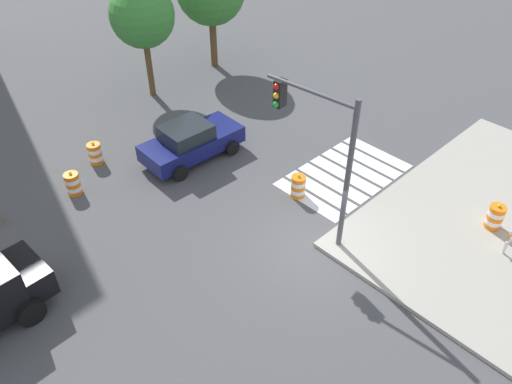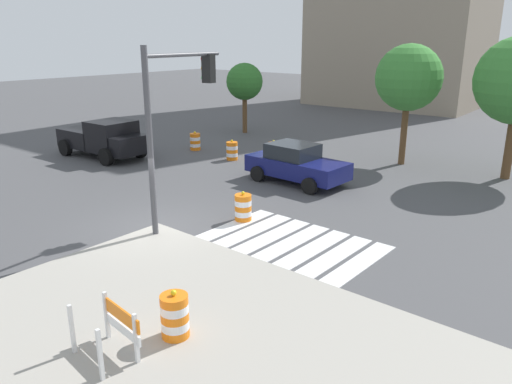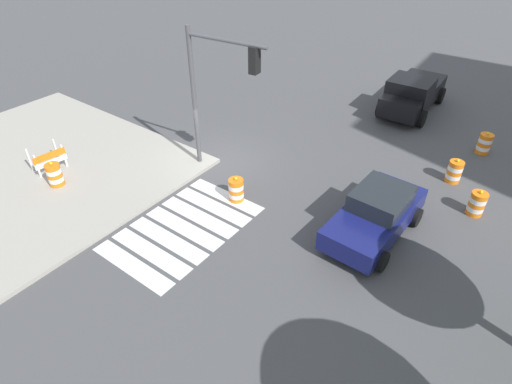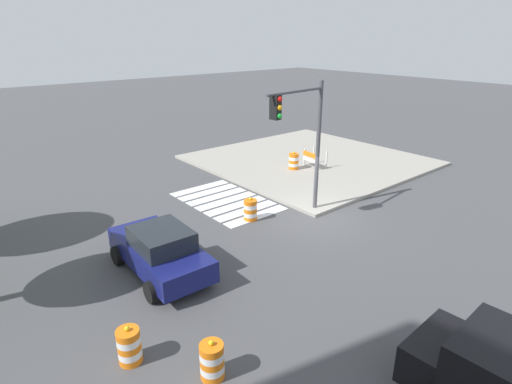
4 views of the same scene
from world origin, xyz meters
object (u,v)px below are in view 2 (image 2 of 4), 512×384
Objects in this scene: traffic_barrel_near_corner at (195,142)px; construction_barricade at (113,326)px; sports_car at (296,164)px; pickup_truck at (105,139)px; traffic_barrel_crosswalk_end at (243,208)px; traffic_barrel_median_far at (232,151)px; traffic_light_pole at (175,105)px; street_tree_streetside_mid at (245,82)px; traffic_barrel_on_sidewalk at (175,316)px; street_tree_streetside_near at (409,78)px; traffic_barrel_median_near at (274,151)px.

traffic_barrel_near_corner is 0.78× the size of construction_barricade.
sports_car is 10.32m from pickup_truck.
sports_car is at bearing 105.24° from traffic_barrel_crosswalk_end.
traffic_light_pole is at bearing -57.72° from traffic_barrel_median_far.
street_tree_streetside_mid is (-9.17, 7.23, 2.37)m from sports_car.
traffic_barrel_on_sidewalk is (4.86, -10.91, -0.21)m from sports_car.
sports_car is 5.04m from traffic_barrel_crosswalk_end.
traffic_barrel_on_sidewalk is 23.08m from street_tree_streetside_mid.
street_tree_streetside_near is 1.29× the size of street_tree_streetside_mid.
traffic_barrel_median_far is at bearing -53.75° from street_tree_streetside_mid.
pickup_truck is at bearing -144.56° from traffic_barrel_median_far.
street_tree_streetside_near reaches higher than traffic_barrel_crosswalk_end.
traffic_barrel_crosswalk_end is at bearing 113.33° from construction_barricade.
traffic_barrel_crosswalk_end is 4.03m from traffic_light_pole.
construction_barricade reaches higher than traffic_barrel_crosswalk_end.
traffic_barrel_crosswalk_end is 16.23m from street_tree_streetside_mid.
traffic_barrel_median_near is 10.21m from traffic_light_pole.
construction_barricade reaches higher than traffic_barrel_median_near.
sports_car is at bearing -11.78° from traffic_barrel_near_corner.
street_tree_streetside_near reaches higher than sports_car.
construction_barricade is at bearing -54.78° from street_tree_streetside_mid.
traffic_barrel_crosswalk_end is 0.23× the size of street_tree_streetside_mid.
traffic_light_pole reaches higher than traffic_barrel_median_near.
pickup_truck is 15.01m from street_tree_streetside_near.
traffic_light_pole reaches higher than street_tree_streetside_mid.
traffic_barrel_crosswalk_end is at bearing -11.78° from pickup_truck.
street_tree_streetside_near is (0.74, 10.71, 3.61)m from traffic_barrel_crosswalk_end.
street_tree_streetside_near is (-2.34, 17.86, 3.34)m from construction_barricade.
traffic_barrel_median_near is 0.19× the size of traffic_light_pole.
street_tree_streetside_near is at bearing 23.08° from traffic_barrel_near_corner.
street_tree_streetside_mid is at bearing 85.02° from pickup_truck.
street_tree_streetside_mid reaches higher than traffic_barrel_median_near.
construction_barricade is at bearing -112.71° from traffic_barrel_on_sidewalk.
traffic_light_pole reaches higher than traffic_barrel_median_far.
construction_barricade is 7.61m from traffic_light_pole.
traffic_barrel_crosswalk_end is 7.79m from construction_barricade.
pickup_truck is 11.59m from traffic_barrel_crosswalk_end.
street_tree_streetside_mid is at bearing 126.25° from traffic_barrel_median_far.
traffic_barrel_crosswalk_end is at bearing -49.03° from street_tree_streetside_mid.
traffic_barrel_near_corner is 11.23m from traffic_barrel_crosswalk_end.
pickup_truck is 4.69m from traffic_barrel_near_corner.
pickup_truck is 0.95× the size of traffic_light_pole.
traffic_light_pole is at bearing -98.78° from street_tree_streetside_near.
street_tree_streetside_mid reaches higher than traffic_barrel_median_far.
traffic_barrel_median_near is 8.16m from street_tree_streetside_mid.
traffic_barrel_crosswalk_end is (11.34, -2.36, -0.52)m from pickup_truck.
construction_barricade reaches higher than traffic_barrel_near_corner.
traffic_barrel_crosswalk_end is 1.00× the size of traffic_barrel_median_near.
sports_car is at bearing 114.01° from traffic_barrel_on_sidewalk.
street_tree_streetside_near reaches higher than construction_barricade.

